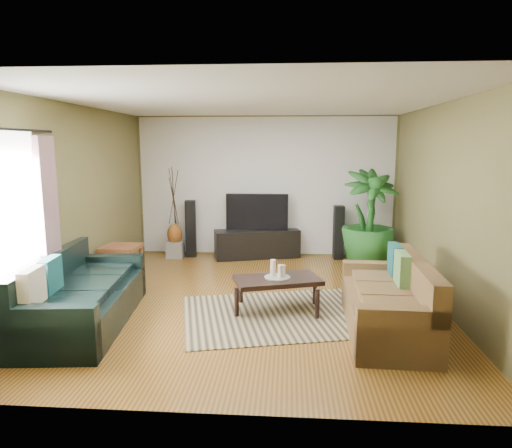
# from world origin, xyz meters

# --- Properties ---
(floor) EXTENTS (5.50, 5.50, 0.00)m
(floor) POSITION_xyz_m (0.00, 0.00, 0.00)
(floor) COLOR olive
(floor) RESTS_ON ground
(ceiling) EXTENTS (5.50, 5.50, 0.00)m
(ceiling) POSITION_xyz_m (0.00, 0.00, 2.70)
(ceiling) COLOR white
(ceiling) RESTS_ON ground
(wall_back) EXTENTS (5.00, 0.00, 5.00)m
(wall_back) POSITION_xyz_m (0.00, 2.75, 1.35)
(wall_back) COLOR brown
(wall_back) RESTS_ON ground
(wall_front) EXTENTS (5.00, 0.00, 5.00)m
(wall_front) POSITION_xyz_m (0.00, -2.75, 1.35)
(wall_front) COLOR brown
(wall_front) RESTS_ON ground
(wall_left) EXTENTS (0.00, 5.50, 5.50)m
(wall_left) POSITION_xyz_m (-2.50, 0.00, 1.35)
(wall_left) COLOR brown
(wall_left) RESTS_ON ground
(wall_right) EXTENTS (0.00, 5.50, 5.50)m
(wall_right) POSITION_xyz_m (2.50, 0.00, 1.35)
(wall_right) COLOR brown
(wall_right) RESTS_ON ground
(backwall_panel) EXTENTS (4.90, 0.00, 4.90)m
(backwall_panel) POSITION_xyz_m (0.00, 2.74, 1.35)
(backwall_panel) COLOR white
(backwall_panel) RESTS_ON ground
(window_pane) EXTENTS (0.00, 1.80, 1.80)m
(window_pane) POSITION_xyz_m (-2.48, -1.60, 1.40)
(window_pane) COLOR white
(window_pane) RESTS_ON ground
(curtain_far) EXTENTS (0.08, 0.35, 2.20)m
(curtain_far) POSITION_xyz_m (-2.43, -0.85, 1.15)
(curtain_far) COLOR gray
(curtain_far) RESTS_ON ground
(curtain_rod) EXTENTS (0.03, 1.90, 0.03)m
(curtain_rod) POSITION_xyz_m (-2.43, -1.60, 2.30)
(curtain_rod) COLOR black
(curtain_rod) RESTS_ON ground
(sofa_left) EXTENTS (1.19, 2.35, 0.85)m
(sofa_left) POSITION_xyz_m (-1.99, -0.98, 0.42)
(sofa_left) COLOR black
(sofa_left) RESTS_ON floor
(sofa_right) EXTENTS (0.94, 1.95, 0.85)m
(sofa_right) POSITION_xyz_m (1.59, -0.94, 0.42)
(sofa_right) COLOR brown
(sofa_right) RESTS_ON floor
(area_rug) EXTENTS (2.84, 2.31, 0.01)m
(area_rug) POSITION_xyz_m (0.40, -0.52, 0.01)
(area_rug) COLOR tan
(area_rug) RESTS_ON floor
(coffee_table) EXTENTS (1.22, 0.90, 0.45)m
(coffee_table) POSITION_xyz_m (0.32, -0.37, 0.22)
(coffee_table) COLOR black
(coffee_table) RESTS_ON floor
(candle_tray) EXTENTS (0.34, 0.34, 0.01)m
(candle_tray) POSITION_xyz_m (0.32, -0.37, 0.45)
(candle_tray) COLOR gray
(candle_tray) RESTS_ON coffee_table
(candle_tall) EXTENTS (0.07, 0.07, 0.22)m
(candle_tall) POSITION_xyz_m (0.26, -0.34, 0.57)
(candle_tall) COLOR silver
(candle_tall) RESTS_ON candle_tray
(candle_mid) EXTENTS (0.07, 0.07, 0.17)m
(candle_mid) POSITION_xyz_m (0.36, -0.41, 0.54)
(candle_mid) COLOR beige
(candle_mid) RESTS_ON candle_tray
(candle_short) EXTENTS (0.07, 0.07, 0.14)m
(candle_short) POSITION_xyz_m (0.39, -0.31, 0.53)
(candle_short) COLOR beige
(candle_short) RESTS_ON candle_tray
(tv_stand) EXTENTS (1.68, 0.89, 0.54)m
(tv_stand) POSITION_xyz_m (-0.15, 2.50, 0.27)
(tv_stand) COLOR black
(tv_stand) RESTS_ON floor
(television) EXTENTS (1.18, 0.06, 0.70)m
(television) POSITION_xyz_m (-0.15, 2.50, 0.89)
(television) COLOR black
(television) RESTS_ON tv_stand
(speaker_left) EXTENTS (0.23, 0.24, 1.09)m
(speaker_left) POSITION_xyz_m (-1.44, 2.50, 0.55)
(speaker_left) COLOR black
(speaker_left) RESTS_ON floor
(speaker_right) EXTENTS (0.20, 0.22, 1.02)m
(speaker_right) POSITION_xyz_m (1.40, 2.50, 0.51)
(speaker_right) COLOR black
(speaker_right) RESTS_ON floor
(potted_plant) EXTENTS (1.22, 1.22, 1.73)m
(potted_plant) POSITION_xyz_m (1.86, 1.98, 0.86)
(potted_plant) COLOR #1C541C
(potted_plant) RESTS_ON floor
(plant_pot) EXTENTS (0.32, 0.32, 0.25)m
(plant_pot) POSITION_xyz_m (1.86, 1.98, 0.12)
(plant_pot) COLOR black
(plant_pot) RESTS_ON floor
(pedestal) EXTENTS (0.33, 0.33, 0.31)m
(pedestal) POSITION_xyz_m (-1.72, 2.38, 0.16)
(pedestal) COLOR gray
(pedestal) RESTS_ON floor
(vase) EXTENTS (0.29, 0.29, 0.40)m
(vase) POSITION_xyz_m (-1.72, 2.38, 0.46)
(vase) COLOR brown
(vase) RESTS_ON pedestal
(side_table) EXTENTS (0.58, 0.58, 0.58)m
(side_table) POSITION_xyz_m (-2.17, 0.74, 0.29)
(side_table) COLOR brown
(side_table) RESTS_ON floor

